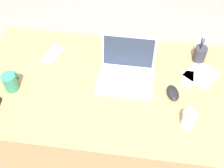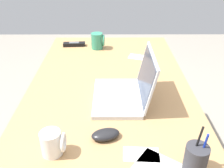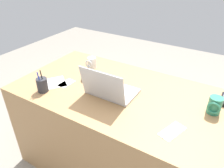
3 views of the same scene
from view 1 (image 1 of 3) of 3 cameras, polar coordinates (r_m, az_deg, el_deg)
ground_plane at (r=2.29m, az=0.13°, el=-11.87°), size 6.00×6.00×0.00m
desk at (r=1.96m, az=0.15°, el=-7.09°), size 1.54×0.81×0.74m
laptop at (r=1.67m, az=2.80°, el=2.33°), size 0.32×0.26×0.22m
computer_mouse at (r=1.65m, az=11.61°, el=-1.67°), size 0.09×0.12×0.03m
coffee_mug_white at (r=1.71m, az=-18.94°, el=0.47°), size 0.08×0.09×0.11m
coffee_mug_tall at (r=1.53m, az=14.56°, el=-6.58°), size 0.07×0.08×0.09m
pen_holder at (r=1.83m, az=16.53°, el=5.58°), size 0.07×0.07×0.17m
paper_note_near_laptop at (r=1.75m, az=14.31°, el=0.99°), size 0.08×0.13×0.00m
paper_note_left at (r=1.79m, az=16.90°, el=1.81°), size 0.23×0.23×0.00m
paper_note_right at (r=1.86m, az=-11.35°, el=5.64°), size 0.12×0.17×0.00m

